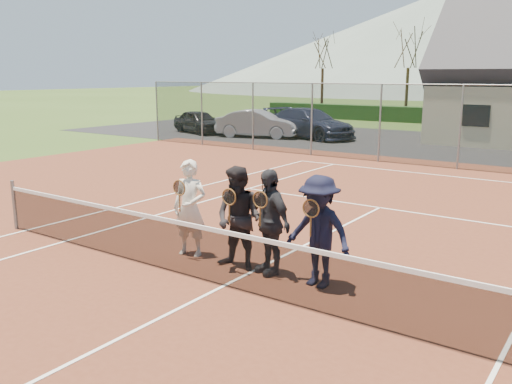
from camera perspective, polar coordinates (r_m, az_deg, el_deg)
ground at (r=27.05m, az=23.97°, el=4.10°), size 220.00×220.00×0.00m
court_surface at (r=8.80m, az=-3.46°, el=-9.96°), size 30.00×30.00×0.02m
tarmac_carpark at (r=28.08m, az=15.95°, el=4.95°), size 40.00×12.00×0.01m
hill_west at (r=105.88m, az=19.12°, el=14.64°), size 110.00×110.00×18.00m
car_a at (r=31.93m, az=-6.00°, el=7.37°), size 4.22×2.74×1.34m
car_b at (r=29.57m, az=0.20°, el=7.20°), size 4.76×2.75×1.48m
car_c at (r=29.39m, az=5.63°, el=7.21°), size 5.85×3.55×1.59m
court_markings at (r=8.79m, az=-3.46°, el=-9.87°), size 11.03×23.83×0.01m
tennis_net at (r=8.61m, az=-3.50°, el=-6.70°), size 11.68×0.08×1.10m
perimeter_fence at (r=20.58m, az=20.70°, el=6.41°), size 30.07×0.07×3.02m
tree_a at (r=44.72m, az=7.09°, el=15.28°), size 3.20×3.20×7.77m
tree_b at (r=41.88m, az=15.88°, el=15.14°), size 3.20×3.20×7.77m
player_a at (r=10.08m, az=-6.97°, el=-1.69°), size 0.74×0.57×1.80m
player_b at (r=9.30m, az=-1.81°, el=-2.79°), size 0.90×0.71×1.80m
player_c at (r=9.09m, az=1.41°, el=-3.13°), size 1.14×0.80×1.80m
player_d at (r=8.58m, az=6.62°, el=-4.16°), size 1.22×0.77×1.80m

